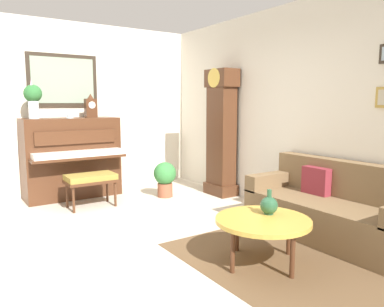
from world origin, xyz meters
The scene contains 14 objects.
ground_plane centered at (0.00, 0.00, -0.05)m, with size 6.40×6.00×0.10m, color beige.
wall_left centered at (-2.60, 0.00, 1.41)m, with size 0.13×4.90×2.80m.
wall_back centered at (0.01, 2.40, 1.40)m, with size 5.30×0.13×2.80m.
area_rug centered at (1.38, 1.00, 0.00)m, with size 2.10×1.50×0.01m, color brown.
piano centered at (-2.23, 0.10, 0.64)m, with size 0.87×1.44×1.26m.
piano_bench centered at (-1.47, 0.14, 0.41)m, with size 0.42×0.70×0.48m.
grandfather_clock centered at (-1.03, 2.16, 0.96)m, with size 0.52×0.34×2.03m.
couch centered at (1.21, 1.98, 0.31)m, with size 1.90×0.80×0.84m.
coffee_table centered at (1.28, 0.84, 0.40)m, with size 0.88×0.88×0.43m.
mantel_clock centered at (-2.23, 0.43, 1.43)m, with size 0.13×0.18×0.38m.
flower_vase centered at (-2.23, -0.43, 1.57)m, with size 0.26×0.26×0.58m.
teacup centered at (-2.09, 0.06, 1.28)m, with size 0.12×0.12×0.06m.
green_jug centered at (1.21, 0.98, 0.52)m, with size 0.17×0.17×0.24m.
potted_plant centered at (-1.40, 1.32, 0.32)m, with size 0.36×0.36×0.56m.
Camera 1 is at (3.66, -1.54, 1.49)m, focal length 34.64 mm.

